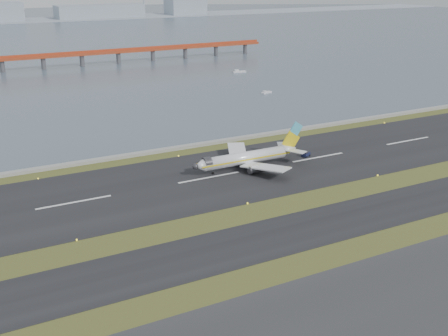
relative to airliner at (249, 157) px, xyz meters
The scene contains 11 objects.
ground 35.38m from the airliner, 114.80° to the right, with size 1000.00×1000.00×0.00m, color #314117.
apron_strip 88.27m from the airliner, 99.64° to the right, with size 1000.00×50.00×0.10m, color #2B2B2D.
taxiway_strip 46.50m from the airliner, 108.57° to the right, with size 1000.00×18.00×0.10m, color black.
runway_strip 15.28m from the airliner, behind, with size 1000.00×45.00×0.10m, color black.
seawall 31.83m from the airliner, 117.77° to the left, with size 1000.00×2.50×1.00m, color gray.
bay_water 428.31m from the airliner, 91.98° to the left, with size 1400.00×800.00×1.30m, color #424D5E.
red_pier 218.13m from the airliner, 88.63° to the left, with size 260.00×5.00×10.20m.
airliner is the anchor object (origin of this frame).
pushback_tug 22.27m from the airliner, ahead, with size 3.46×2.78×1.94m.
workboat_near 112.29m from the airliner, 55.08° to the left, with size 6.36×3.56×1.47m.
workboat_far 171.27m from the airliner, 61.48° to the left, with size 8.25×4.12×1.92m.
Camera 1 is at (-69.43, -109.34, 58.20)m, focal length 45.00 mm.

